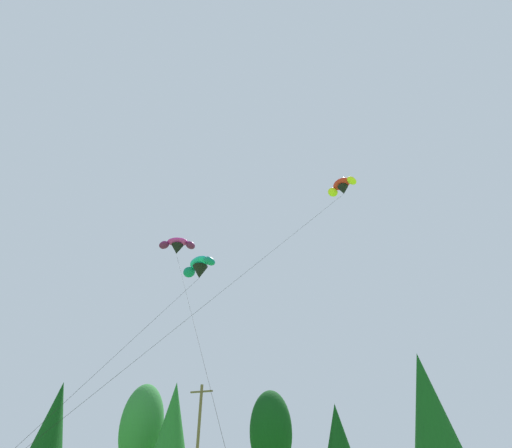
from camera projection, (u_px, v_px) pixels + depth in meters
name	position (u px, v px, depth m)	size (l,w,h in m)	color
treeline_tree_a	(53.00, 422.00, 45.93)	(4.31, 4.31, 12.32)	#472D19
treeline_tree_b	(142.00, 427.00, 44.71)	(5.00, 5.00, 11.85)	#472D19
treeline_tree_c	(172.00, 423.00, 41.82)	(4.10, 4.10, 11.39)	#472D19
treeline_tree_d	(271.00, 431.00, 41.88)	(4.66, 4.66, 10.61)	#472D19
treeline_tree_e	(338.00, 439.00, 37.60)	(3.48, 3.48, 8.55)	#472D19
treeline_tree_f	(428.00, 405.00, 34.02)	(4.26, 4.26, 12.11)	#472D19
utility_pole	(198.00, 439.00, 32.70)	(2.20, 0.26, 9.31)	brown
parafoil_kite_high_teal	(199.00, 267.00, 27.93)	(4.79, 11.65, 14.63)	teal
parafoil_kite_mid_magenta	(177.00, 246.00, 37.78)	(15.66, 17.69, 20.99)	#D12893
parafoil_kite_far_red_yellow	(342.00, 187.00, 33.90)	(15.25, 16.89, 23.25)	red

